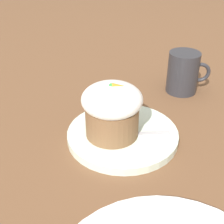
% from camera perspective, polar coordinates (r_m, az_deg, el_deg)
% --- Properties ---
extents(ground_plane, '(4.00, 4.00, 0.00)m').
position_cam_1_polar(ground_plane, '(0.61, 1.94, -4.76)').
color(ground_plane, brown).
extents(dessert_plate, '(0.21, 0.21, 0.02)m').
position_cam_1_polar(dessert_plate, '(0.60, 1.95, -4.17)').
color(dessert_plate, silver).
rests_on(dessert_plate, ground_plane).
extents(carrot_cake, '(0.11, 0.11, 0.11)m').
position_cam_1_polar(carrot_cake, '(0.56, 0.00, 0.53)').
color(carrot_cake, brown).
rests_on(carrot_cake, dessert_plate).
extents(spoon, '(0.10, 0.03, 0.01)m').
position_cam_1_polar(spoon, '(0.59, 3.63, -4.01)').
color(spoon, '#B7B7BC').
rests_on(spoon, dessert_plate).
extents(coffee_cup, '(0.10, 0.07, 0.10)m').
position_cam_1_polar(coffee_cup, '(0.77, 12.93, 7.07)').
color(coffee_cup, '#2D2D33').
rests_on(coffee_cup, ground_plane).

